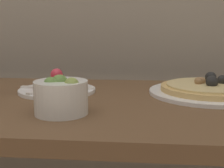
{
  "coord_description": "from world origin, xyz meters",
  "views": [
    {
      "loc": [
        0.17,
        -0.49,
        0.93
      ],
      "look_at": [
        0.09,
        0.31,
        0.78
      ],
      "focal_mm": 50.0,
      "sensor_mm": 36.0,
      "label": 1
    }
  ],
  "objects": [
    {
      "name": "dining_table",
      "position": [
        0.0,
        0.31,
        0.64
      ],
      "size": [
        1.47,
        0.61,
        0.74
      ],
      "color": "brown",
      "rests_on": "ground_plane"
    },
    {
      "name": "small_bowl",
      "position": [
        -0.01,
        0.16,
        0.78
      ],
      "size": [
        0.12,
        0.12,
        0.09
      ],
      "color": "white",
      "rests_on": "dining_table"
    },
    {
      "name": "pizza_plate",
      "position": [
        0.36,
        0.4,
        0.76
      ],
      "size": [
        0.33,
        0.33,
        0.06
      ],
      "color": "white",
      "rests_on": "dining_table"
    },
    {
      "name": "tartare_plate",
      "position": [
        -0.08,
        0.38,
        0.76
      ],
      "size": [
        0.22,
        0.22,
        0.07
      ],
      "color": "white",
      "rests_on": "dining_table"
    }
  ]
}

